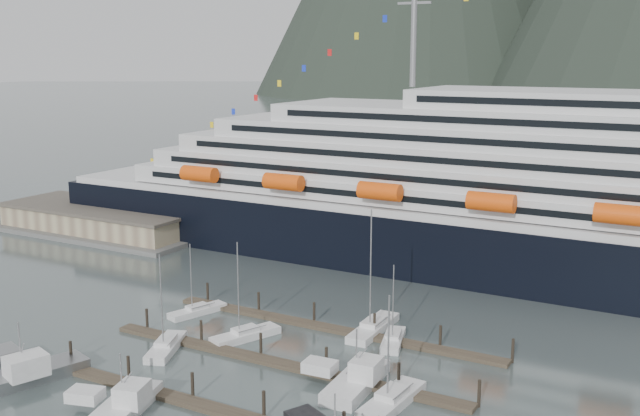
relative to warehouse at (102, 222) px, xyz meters
The scene contains 14 objects.
ground 83.38m from the warehouse, 30.26° to the right, with size 1600.00×1600.00×0.00m, color #4D5B5B.
warehouse is the anchor object (origin of this frame).
dock_near 84.86m from the warehouse, 37.76° to the right, with size 48.18×2.28×3.20m.
dock_mid 77.59m from the warehouse, 30.14° to the right, with size 48.18×2.28×3.20m.
dock_far 71.94m from the warehouse, 21.15° to the right, with size 48.18×2.28×3.20m.
sailboat_a 67.50m from the warehouse, 38.57° to the right, with size 5.92×9.45×12.97m.
sailboat_c 68.18m from the warehouse, 29.96° to the right, with size 5.97×9.68×13.37m.
sailboat_e 56.22m from the warehouse, 31.77° to the right, with size 4.86×8.93×10.67m.
sailboat_f 80.63m from the warehouse, 18.98° to the right, with size 4.48×8.36×10.89m.
sailboat_g 76.13m from the warehouse, 18.18° to the right, with size 3.19×11.54×17.19m.
sailboat_h 93.00m from the warehouse, 26.80° to the right, with size 3.67×10.52×12.82m.
trawler_a 72.50m from the warehouse, 51.78° to the right, with size 11.51×14.73×7.85m.
trawler_b 82.66m from the warehouse, 43.64° to the right, with size 9.29×11.66×7.21m.
trawler_e 87.49m from the warehouse, 27.25° to the right, with size 8.98×11.78×7.52m.
Camera 1 is at (39.59, -66.51, 35.86)m, focal length 42.00 mm.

